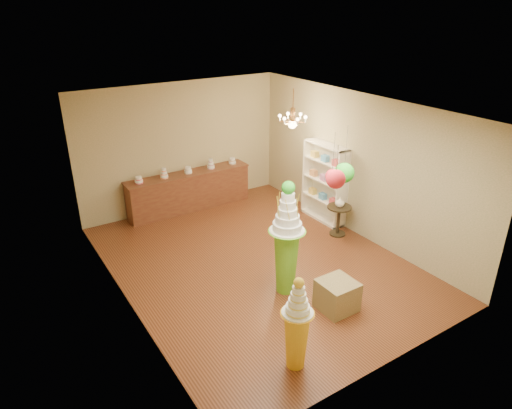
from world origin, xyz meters
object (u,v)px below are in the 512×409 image
pedestal_orange (297,332)px  sideboard (189,190)px  round_table (339,216)px  pedestal_green (286,248)px

pedestal_orange → sideboard: bearing=79.6°
round_table → sideboard: bearing=125.5°
pedestal_orange → round_table: 4.06m
sideboard → round_table: size_ratio=4.57×
pedestal_green → sideboard: size_ratio=0.67×
pedestal_orange → round_table: size_ratio=2.14×
pedestal_green → sideboard: bearing=88.8°
pedestal_green → round_table: bearing=26.2°
pedestal_green → pedestal_orange: size_ratio=1.44×
pedestal_green → pedestal_orange: pedestal_green is taller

